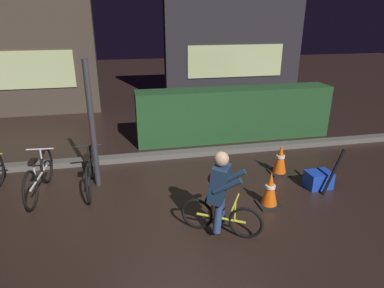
% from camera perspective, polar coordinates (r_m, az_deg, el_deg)
% --- Properties ---
extents(ground_plane, '(40.00, 40.00, 0.00)m').
position_cam_1_polar(ground_plane, '(5.44, -0.77, -11.29)').
color(ground_plane, black).
extents(sidewalk_curb, '(12.00, 0.24, 0.12)m').
position_cam_1_polar(sidewalk_curb, '(7.35, -4.11, -1.84)').
color(sidewalk_curb, '#56544F').
rests_on(sidewalk_curb, ground).
extents(hedge_row, '(4.80, 0.70, 1.26)m').
position_cam_1_polar(hedge_row, '(8.39, 7.21, 5.11)').
color(hedge_row, '#214723').
rests_on(hedge_row, ground).
extents(storefront_left, '(4.29, 0.54, 4.66)m').
position_cam_1_polar(storefront_left, '(11.39, -27.49, 15.81)').
color(storefront_left, '#42382D').
rests_on(storefront_left, ground).
extents(storefront_right, '(4.91, 0.54, 4.80)m').
position_cam_1_polar(storefront_right, '(12.38, 7.24, 18.47)').
color(storefront_right, '#262328').
rests_on(storefront_right, ground).
extents(street_post, '(0.10, 0.10, 2.26)m').
position_cam_1_polar(street_post, '(6.01, -16.58, 2.89)').
color(street_post, '#2D2D33').
rests_on(street_post, ground).
extents(parked_bike_left_mid, '(0.46, 1.61, 0.74)m').
position_cam_1_polar(parked_bike_left_mid, '(6.33, -24.49, -4.98)').
color(parked_bike_left_mid, black).
rests_on(parked_bike_left_mid, ground).
extents(parked_bike_center_left, '(0.46, 1.59, 0.73)m').
position_cam_1_polar(parked_bike_center_left, '(6.20, -17.00, -4.50)').
color(parked_bike_center_left, black).
rests_on(parked_bike_center_left, ground).
extents(traffic_cone_near, '(0.36, 0.36, 0.60)m').
position_cam_1_polar(traffic_cone_near, '(5.59, 13.11, -7.52)').
color(traffic_cone_near, black).
rests_on(traffic_cone_near, ground).
extents(traffic_cone_far, '(0.36, 0.36, 0.62)m').
position_cam_1_polar(traffic_cone_far, '(6.73, 14.75, -2.49)').
color(traffic_cone_far, black).
rests_on(traffic_cone_far, ground).
extents(blue_crate, '(0.46, 0.34, 0.30)m').
position_cam_1_polar(blue_crate, '(6.48, 20.63, -5.65)').
color(blue_crate, '#193DB7').
rests_on(blue_crate, ground).
extents(cyclist, '(1.04, 0.69, 1.25)m').
position_cam_1_polar(cyclist, '(4.68, 4.81, -8.24)').
color(cyclist, black).
rests_on(cyclist, ground).
extents(closed_umbrella, '(0.36, 0.10, 0.81)m').
position_cam_1_polar(closed_umbrella, '(6.24, 22.84, -4.42)').
color(closed_umbrella, black).
rests_on(closed_umbrella, ground).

